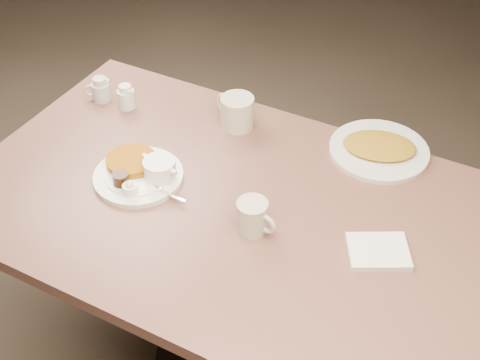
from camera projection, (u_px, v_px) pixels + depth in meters
The scene contains 8 objects.
diner_table at pixel (237, 247), 1.83m from camera, with size 1.50×0.90×0.75m.
main_plate at pixel (141, 171), 1.78m from camera, with size 0.32×0.29×0.07m.
coffee_mug_near at pixel (253, 216), 1.61m from camera, with size 0.12×0.09×0.09m.
napkin at pixel (378, 252), 1.57m from camera, with size 0.19×0.17×0.02m.
coffee_mug_far at pixel (236, 112), 1.95m from camera, with size 0.16×0.13×0.10m.
creamer_left at pixel (101, 90), 2.07m from camera, with size 0.08×0.07×0.08m.
creamer_right at pixel (126, 97), 2.03m from camera, with size 0.08×0.06×0.08m.
hash_plate at pixel (379, 149), 1.87m from camera, with size 0.36×0.36×0.04m.
Camera 1 is at (0.59, -1.10, 1.93)m, focal length 48.09 mm.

